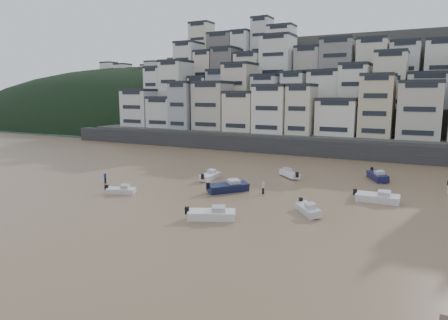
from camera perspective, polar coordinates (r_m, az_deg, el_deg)
The scene contains 15 objects.
ground at distance 38.94m, azimuth -28.42°, elevation -11.78°, with size 400.00×400.00×0.00m, color #92724E.
sea_strip at distance 217.10m, azimuth -12.88°, elevation 5.70°, with size 340.00×340.00×0.00m, color #495F68.
harbor_wall at distance 87.98m, azimuth 13.76°, elevation 1.61°, with size 140.00×3.00×3.50m, color #38383A.
hillside at distance 125.57m, azimuth 20.58°, elevation 8.71°, with size 141.04×66.00×50.00m.
headland at distance 199.84m, azimuth -11.46°, elevation 5.45°, with size 216.00×135.00×53.33m.
boat_a at distance 42.98m, azimuth -1.79°, elevation -7.58°, with size 5.56×1.82×1.52m, color white, non-canonical shape.
boat_j at distance 55.73m, azimuth -14.53°, elevation -4.10°, with size 4.21×1.38×1.15m, color silver, non-canonical shape.
boat_h at distance 65.17m, azimuth 9.38°, elevation -1.87°, with size 5.09×1.66×1.39m, color silver, non-canonical shape.
boat_d at distance 53.17m, azimuth 21.08°, elevation -4.87°, with size 5.65×1.85×1.54m, color silver, non-canonical shape.
boat_i at distance 66.90m, azimuth 21.08°, elevation -1.97°, with size 6.10×2.00×1.66m, color #141740, non-canonical shape.
boat_f at distance 62.72m, azimuth -2.04°, elevation -2.17°, with size 5.25×1.72×1.43m, color silver, non-canonical shape.
boat_b at distance 46.00m, azimuth 11.93°, elevation -6.77°, with size 4.84×1.58×1.32m, color silver, non-canonical shape.
boat_c at distance 54.86m, azimuth 0.57°, elevation -3.70°, with size 6.29×2.06×1.72m, color #131A3D, non-canonical shape.
person_blue at distance 62.62m, azimuth -16.61°, elevation -2.44°, with size 0.44×0.44×1.74m, color #1727AE, non-canonical shape.
person_pink at distance 54.12m, azimuth 5.62°, elevation -3.92°, with size 0.44×0.44×1.74m, color #EAA5A6, non-canonical shape.
Camera 1 is at (30.82, -19.69, 13.35)m, focal length 32.00 mm.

